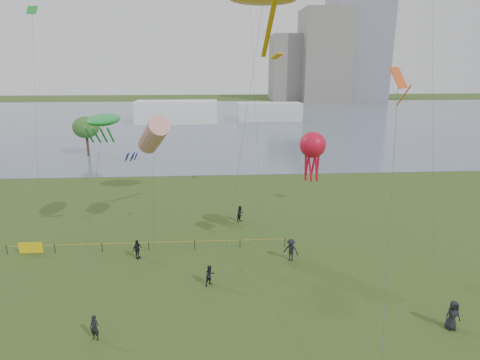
{
  "coord_description": "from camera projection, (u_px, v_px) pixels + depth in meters",
  "views": [
    {
      "loc": [
        -1.68,
        -16.47,
        15.71
      ],
      "look_at": [
        0.0,
        10.0,
        8.0
      ],
      "focal_mm": 30.0,
      "sensor_mm": 36.0,
      "label": 1
    }
  ],
  "objects": [
    {
      "name": "lake",
      "position": [
        220.0,
        120.0,
        116.1
      ],
      "size": [
        400.0,
        120.0,
        0.08
      ],
      "primitive_type": "cube",
      "color": "slate",
      "rests_on": "ground_plane"
    },
    {
      "name": "building_mid",
      "position": [
        324.0,
        56.0,
        173.01
      ],
      "size": [
        20.0,
        20.0,
        38.0
      ],
      "primitive_type": "cube",
      "color": "slate",
      "rests_on": "ground_plane"
    },
    {
      "name": "building_low",
      "position": [
        289.0,
        68.0,
        179.31
      ],
      "size": [
        16.0,
        18.0,
        28.0
      ],
      "primitive_type": "cube",
      "color": "slate",
      "rests_on": "ground_plane"
    },
    {
      "name": "pavilion_left",
      "position": [
        177.0,
        112.0,
        109.75
      ],
      "size": [
        22.0,
        8.0,
        6.0
      ],
      "primitive_type": "cube",
      "color": "white",
      "rests_on": "ground_plane"
    },
    {
      "name": "pavilion_right",
      "position": [
        269.0,
        112.0,
        114.34
      ],
      "size": [
        18.0,
        7.0,
        5.0
      ],
      "primitive_type": "cube",
      "color": "silver",
      "rests_on": "ground_plane"
    },
    {
      "name": "fence",
      "position": [
        77.0,
        246.0,
        34.56
      ],
      "size": [
        24.07,
        0.07,
        1.05
      ],
      "color": "black",
      "rests_on": "ground_plane"
    },
    {
      "name": "spectator_a",
      "position": [
        210.0,
        276.0,
        29.35
      ],
      "size": [
        0.97,
        0.94,
        1.58
      ],
      "primitive_type": "imported",
      "rotation": [
        0.0,
        0.0,
        0.65
      ],
      "color": "black",
      "rests_on": "ground_plane"
    },
    {
      "name": "spectator_b",
      "position": [
        291.0,
        250.0,
        33.0
      ],
      "size": [
        1.43,
        1.23,
        1.92
      ],
      "primitive_type": "imported",
      "rotation": [
        0.0,
        0.0,
        -0.52
      ],
      "color": "black",
      "rests_on": "ground_plane"
    },
    {
      "name": "spectator_c",
      "position": [
        137.0,
        249.0,
        33.4
      ],
      "size": [
        0.87,
        1.03,
        1.66
      ],
      "primitive_type": "imported",
      "rotation": [
        0.0,
        0.0,
        0.99
      ],
      "color": "black",
      "rests_on": "ground_plane"
    },
    {
      "name": "spectator_d",
      "position": [
        453.0,
        315.0,
        24.45
      ],
      "size": [
        0.95,
        0.64,
        1.91
      ],
      "primitive_type": "imported",
      "rotation": [
        0.0,
        0.0,
        0.03
      ],
      "color": "black",
      "rests_on": "ground_plane"
    },
    {
      "name": "spectator_f",
      "position": [
        95.0,
        328.0,
        23.53
      ],
      "size": [
        0.67,
        0.55,
        1.58
      ],
      "primitive_type": "imported",
      "rotation": [
        0.0,
        0.0,
        -0.34
      ],
      "color": "black",
      "rests_on": "ground_plane"
    },
    {
      "name": "spectator_g",
      "position": [
        240.0,
        214.0,
        41.26
      ],
      "size": [
        1.03,
        1.04,
        1.69
      ],
      "primitive_type": "imported",
      "rotation": [
        0.0,
        0.0,
        0.82
      ],
      "color": "black",
      "rests_on": "ground_plane"
    },
    {
      "name": "kite_stingray",
      "position": [
        263.0,
        0.0,
        32.11
      ],
      "size": [
        6.53,
        10.19,
        21.12
      ],
      "rotation": [
        0.0,
        0.0,
        0.0
      ],
      "color": "#3F3F42"
    },
    {
      "name": "kite_windsock",
      "position": [
        153.0,
        135.0,
        34.67
      ],
      "size": [
        4.26,
        5.12,
        11.67
      ],
      "rotation": [
        0.0,
        0.0,
        -0.03
      ],
      "color": "#3F3F42"
    },
    {
      "name": "kite_creature",
      "position": [
        104.0,
        120.0,
        32.89
      ],
      "size": [
        2.77,
        7.03,
        11.74
      ],
      "rotation": [
        0.0,
        0.0,
        -0.39
      ],
      "color": "#3F3F42"
    },
    {
      "name": "kite_octopus",
      "position": [
        313.0,
        146.0,
        31.8
      ],
      "size": [
        6.99,
        3.92,
        10.58
      ],
      "rotation": [
        0.0,
        0.0,
        0.24
      ],
      "color": "#3F3F42"
    },
    {
      "name": "kite_delta",
      "position": [
        399.0,
        92.0,
        23.76
      ],
      "size": [
        5.2,
        12.05,
        15.53
      ],
      "rotation": [
        0.0,
        0.0,
        -0.24
      ],
      "color": "#3F3F42"
    }
  ]
}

